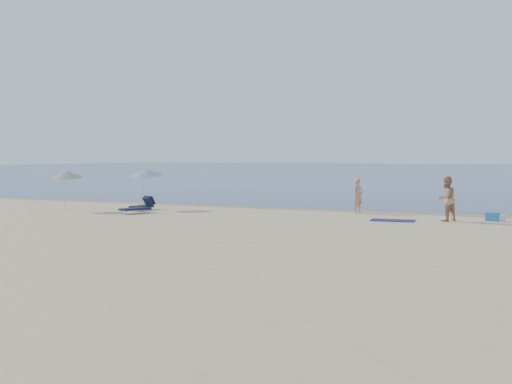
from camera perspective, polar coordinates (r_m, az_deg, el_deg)
ground at (r=14.31m, az=-17.15°, el=-7.69°), size 160.00×160.00×0.00m
sea at (r=110.89m, az=19.72°, el=1.76°), size 240.00×160.00×0.01m
wet_sand_strip at (r=31.42m, az=7.11°, el=-1.61°), size 240.00×1.60×0.00m
person_left at (r=29.80m, az=9.06°, el=-0.34°), size 0.58×0.69×1.62m
person_right at (r=27.05m, az=16.55°, el=-0.59°), size 1.09×1.12×1.82m
beach_towel at (r=26.79m, az=12.05°, el=-2.49°), size 1.85×1.16×0.03m
white_bag at (r=27.82m, az=20.92°, el=-2.17°), size 0.36×0.32×0.27m
blue_cooler at (r=27.80m, az=20.29°, el=-2.08°), size 0.57×0.46×0.35m
umbrella_near at (r=32.24m, az=-9.70°, el=1.74°), size 1.90×1.92×2.14m
umbrella_far at (r=32.24m, az=-16.44°, el=1.52°), size 2.00×2.02×2.03m
lounger_left at (r=31.65m, az=-10.02°, el=-1.16°), size 0.56×1.54×0.67m
lounger_right at (r=30.00m, az=-10.50°, el=-1.38°), size 1.08×1.70×0.71m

